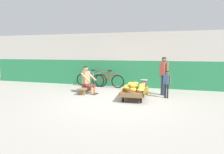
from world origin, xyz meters
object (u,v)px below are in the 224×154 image
Objects in this scene: customer_adult at (164,72)px; weighing_scale at (144,83)px; banana_cart at (134,93)px; vendor_seated at (88,80)px; plastic_crate at (144,90)px; low_bench at (86,88)px; bicycle_near_left at (91,79)px; bicycle_far_left at (108,80)px; customer_child at (167,81)px.

weighing_scale is at bearing 176.76° from customer_adult.
vendor_seated is (-2.02, 0.44, 0.33)m from banana_cart.
low_bench is at bearing -167.36° from plastic_crate.
low_bench is at bearing -76.13° from bicycle_near_left.
bicycle_near_left reaches higher than weighing_scale.
bicycle_far_left reaches higher than plastic_crate.
customer_adult is 0.59m from customer_child.
bicycle_near_left reaches higher than plastic_crate.
plastic_crate is at bearing -26.55° from bicycle_far_left.
banana_cart is at bearing -12.20° from vendor_seated.
customer_adult is at bearing 9.56° from vendor_seated.
low_bench is 0.67× the size of bicycle_near_left.
bicycle_far_left is (0.51, 1.47, 0.15)m from low_bench.
customer_adult is at bearing -3.32° from plastic_crate.
bicycle_far_left reaches higher than weighing_scale.
bicycle_far_left is (-1.87, 0.93, 0.20)m from plastic_crate.
vendor_seated is 0.75× the size of customer_adult.
bicycle_near_left is (-0.38, 1.53, 0.15)m from low_bench.
banana_cart is 1.58m from customer_adult.
vendor_seated reaches higher than plastic_crate.
weighing_scale is 2.93m from bicycle_near_left.
plastic_crate is 1.12m from customer_adult.
customer_child is at bearing 21.64° from banana_cart.
weighing_scale is at bearing -19.92° from bicycle_near_left.
weighing_scale is 0.92m from customer_adult.
customer_adult is at bearing -20.31° from bicycle_far_left.
bicycle_far_left is at bearing 153.42° from weighing_scale.
bicycle_near_left is at bearing 160.10° from plastic_crate.
bicycle_near_left is (-2.75, 1.00, 0.20)m from plastic_crate.
customer_adult is at bearing -16.45° from bicycle_near_left.
low_bench is at bearing -171.19° from customer_adult.
plastic_crate is at bearing 12.64° from low_bench.
banana_cart is 4.94× the size of weighing_scale.
banana_cart is at bearing -137.67° from customer_adult.
banana_cart is 0.89× the size of bicycle_far_left.
bicycle_far_left is at bearing 159.69° from customer_adult.
plastic_crate is at bearing 74.75° from banana_cart.
vendor_seated is at bearing 167.80° from banana_cart.
customer_adult is at bearing -3.24° from weighing_scale.
low_bench is (-2.10, 0.47, -0.04)m from banana_cart.
vendor_seated is 3.17× the size of plastic_crate.
customer_adult is (0.77, -0.04, 0.80)m from plastic_crate.
low_bench is 0.38m from vendor_seated.
bicycle_far_left is 2.88m from customer_adult.
low_bench is 2.44m from plastic_crate.
banana_cart is at bearing -12.47° from low_bench.
customer_child is at bearing -0.00° from low_bench.
banana_cart is 4.12× the size of plastic_crate.
bicycle_far_left is (-1.87, 0.93, -0.10)m from weighing_scale.
customer_child reaches higher than low_bench.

